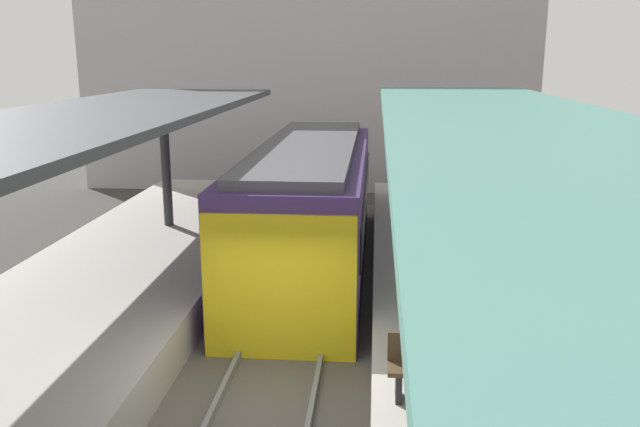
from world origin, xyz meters
name	(u,v)px	position (x,y,z in m)	size (l,w,h in m)	color
ground_plane	(263,425)	(0.00, 0.00, 0.00)	(80.00, 80.00, 0.00)	#383835
platform_left	(16,384)	(-3.80, 0.00, 0.50)	(4.40, 28.00, 1.00)	#ADA8A0
platform_right	(526,406)	(3.80, 0.00, 0.50)	(4.40, 28.00, 1.00)	#ADA8A0
track_ballast	(263,419)	(0.00, 0.00, 0.10)	(3.20, 28.00, 0.20)	#59544C
rail_near_side	(215,407)	(-0.72, 0.00, 0.27)	(0.08, 28.00, 0.14)	slate
rail_far_side	(311,411)	(0.72, 0.00, 0.27)	(0.08, 28.00, 0.14)	slate
commuter_train	(310,206)	(0.00, 7.02, 1.73)	(2.78, 10.52, 3.10)	#472D6B
canopy_left	(37,131)	(-3.80, 1.40, 4.19)	(4.18, 21.00, 3.31)	#333335
canopy_right	(524,130)	(3.80, 1.40, 4.28)	(4.18, 21.00, 3.40)	#333335
platform_bench	(442,365)	(2.50, -0.77, 1.46)	(1.40, 0.41, 0.86)	black
litter_bin	(464,260)	(3.40, 4.00, 1.40)	(0.44, 0.44, 0.80)	maroon
station_building_backdrop	(311,51)	(-1.23, 20.00, 5.50)	(18.00, 6.00, 11.00)	#B7B2B7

